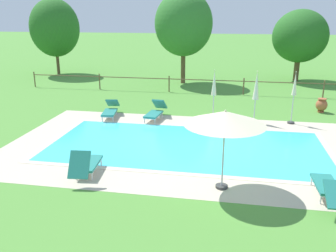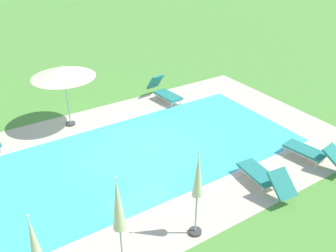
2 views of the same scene
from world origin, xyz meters
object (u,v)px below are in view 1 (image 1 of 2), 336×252
object	(u,v)px
patio_umbrella_closed_row_centre	(214,87)
tree_centre	(55,28)
tree_west_mid	(184,24)
sun_lounger_north_far	(110,110)
tree_far_west	(300,36)
patio_umbrella_closed_row_west	(294,90)
terracotta_urn_by_tree	(322,105)
sun_lounger_north_near_steps	(155,111)
patio_umbrella_open_foreground	(225,118)
patio_umbrella_closed_row_mid_west	(256,89)
sun_lounger_north_end	(86,164)
sun_lounger_north_mid	(329,188)

from	to	relation	value
patio_umbrella_closed_row_centre	tree_centre	distance (m)	17.73
tree_west_mid	tree_centre	xyz separation A→B (m)	(-10.81, 2.11, -0.42)
sun_lounger_north_far	patio_umbrella_closed_row_centre	xyz separation A→B (m)	(4.98, 0.44, 1.21)
tree_far_west	tree_centre	size ratio (longest dim) A/B	0.86
tree_centre	patio_umbrella_closed_row_west	bearing A→B (deg)	-33.22
terracotta_urn_by_tree	tree_centre	world-z (taller)	tree_centre
sun_lounger_north_near_steps	patio_umbrella_open_foreground	xyz separation A→B (m)	(3.42, -6.66, 1.74)
patio_umbrella_open_foreground	patio_umbrella_closed_row_mid_west	world-z (taller)	patio_umbrella_closed_row_mid_west
patio_umbrella_closed_row_west	tree_centre	bearing A→B (deg)	146.78
sun_lounger_north_end	patio_umbrella_closed_row_mid_west	world-z (taller)	patio_umbrella_closed_row_mid_west
sun_lounger_north_end	patio_umbrella_open_foreground	bearing A→B (deg)	-0.73
patio_umbrella_open_foreground	patio_umbrella_closed_row_mid_west	size ratio (longest dim) A/B	0.97
patio_umbrella_closed_row_west	patio_umbrella_closed_row_centre	world-z (taller)	patio_umbrella_closed_row_west
patio_umbrella_closed_row_centre	sun_lounger_north_far	bearing A→B (deg)	-174.93
sun_lounger_north_near_steps	sun_lounger_north_end	world-z (taller)	sun_lounger_north_end
sun_lounger_north_near_steps	tree_centre	distance (m)	16.23
sun_lounger_north_near_steps	sun_lounger_north_far	size ratio (longest dim) A/B	0.97
sun_lounger_north_end	patio_umbrella_closed_row_west	world-z (taller)	patio_umbrella_closed_row_west
patio_umbrella_closed_row_west	tree_west_mid	xyz separation A→B (m)	(-6.34, 9.11, 2.62)
sun_lounger_north_mid	terracotta_urn_by_tree	xyz separation A→B (m)	(1.83, 9.58, 0.03)
sun_lounger_north_far	patio_umbrella_closed_row_west	world-z (taller)	patio_umbrella_closed_row_west
patio_umbrella_open_foreground	tree_west_mid	xyz separation A→B (m)	(-3.42, 16.17, 2.06)
sun_lounger_north_far	sun_lounger_north_end	world-z (taller)	sun_lounger_north_end
sun_lounger_north_near_steps	terracotta_urn_by_tree	xyz separation A→B (m)	(8.14, 2.72, 0.01)
sun_lounger_north_far	terracotta_urn_by_tree	xyz separation A→B (m)	(10.39, 2.77, 0.03)
terracotta_urn_by_tree	patio_umbrella_closed_row_centre	bearing A→B (deg)	-156.72
patio_umbrella_open_foreground	patio_umbrella_closed_row_west	size ratio (longest dim) A/B	0.98
sun_lounger_north_near_steps	patio_umbrella_closed_row_west	bearing A→B (deg)	3.60
sun_lounger_north_near_steps	tree_west_mid	xyz separation A→B (m)	(0.01, 9.51, 3.80)
sun_lounger_north_end	tree_west_mid	bearing A→B (deg)	87.22
patio_umbrella_closed_row_west	tree_west_mid	distance (m)	11.40
sun_lounger_north_end	patio_umbrella_closed_row_west	size ratio (longest dim) A/B	0.77
sun_lounger_north_near_steps	tree_far_west	world-z (taller)	tree_far_west
tree_far_west	tree_centre	xyz separation A→B (m)	(-19.06, -0.28, 0.48)
tree_centre	tree_west_mid	bearing A→B (deg)	-11.07
patio_umbrella_open_foreground	tree_far_west	distance (m)	19.22
patio_umbrella_closed_row_mid_west	patio_umbrella_closed_row_centre	xyz separation A→B (m)	(-1.91, 0.13, -0.03)
tree_west_mid	tree_far_west	bearing A→B (deg)	16.16
patio_umbrella_closed_row_centre	sun_lounger_north_mid	bearing A→B (deg)	-63.80
patio_umbrella_open_foreground	tree_centre	distance (m)	23.22
patio_umbrella_closed_row_centre	tree_far_west	world-z (taller)	tree_far_west
sun_lounger_north_far	patio_umbrella_open_foreground	bearing A→B (deg)	-49.40
sun_lounger_north_end	tree_west_mid	distance (m)	16.57
sun_lounger_north_far	tree_far_west	xyz separation A→B (m)	(10.50, 11.96, 2.91)
terracotta_urn_by_tree	patio_umbrella_open_foreground	bearing A→B (deg)	-116.73
patio_umbrella_closed_row_mid_west	tree_centre	world-z (taller)	tree_centre
sun_lounger_north_end	patio_umbrella_closed_row_mid_west	xyz separation A→B (m)	(5.43, 6.87, 1.20)
patio_umbrella_closed_row_west	patio_umbrella_closed_row_centre	xyz separation A→B (m)	(-3.60, -0.01, 0.01)
tree_west_mid	tree_centre	bearing A→B (deg)	168.93
sun_lounger_north_end	patio_umbrella_open_foreground	xyz separation A→B (m)	(4.20, -0.05, 1.72)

